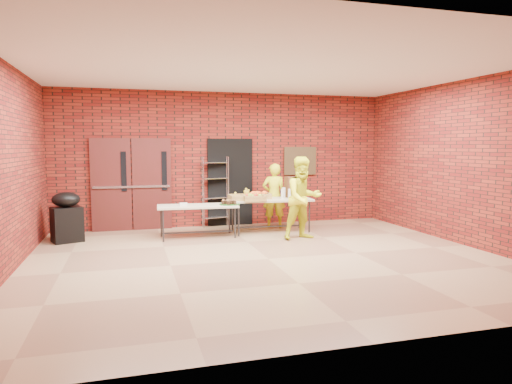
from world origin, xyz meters
TOP-DOWN VIEW (x-y plane):
  - room at (0.00, 0.00)m, footprint 8.08×7.08m
  - double_doors at (-2.20, 3.44)m, footprint 1.78×0.12m
  - dark_doorway at (0.10, 3.46)m, footprint 1.10×0.06m
  - bronze_plaque at (1.90, 3.45)m, footprint 0.85×0.04m
  - wire_rack at (-0.29, 3.32)m, footprint 0.64×0.34m
  - table_left at (-0.88, 2.17)m, footprint 1.71×0.80m
  - table_right at (0.78, 2.36)m, footprint 1.87×0.89m
  - basket_bananas at (0.07, 2.28)m, footprint 0.50×0.39m
  - basket_oranges at (0.53, 2.45)m, footprint 0.50×0.39m
  - basket_apples at (0.33, 2.13)m, footprint 0.48×0.37m
  - muffin_tray at (-0.22, 2.09)m, footprint 0.44×0.44m
  - napkin_box at (-1.17, 2.22)m, footprint 0.16×0.11m
  - coffee_dispenser at (1.39, 2.53)m, footprint 0.36×0.32m
  - cup_stack_front at (1.04, 2.28)m, footprint 0.07×0.07m
  - cup_stack_mid at (1.16, 2.15)m, footprint 0.08×0.08m
  - cup_stack_back at (1.11, 2.43)m, footprint 0.08×0.08m
  - covered_grill at (-3.49, 2.45)m, footprint 0.68×0.63m
  - volunteer_woman at (1.03, 2.88)m, footprint 0.61×0.47m
  - volunteer_man at (1.20, 1.43)m, footprint 0.92×0.77m

SIDE VIEW (x-z plane):
  - covered_grill at x=-3.49m, z-range 0.00..1.01m
  - table_left at x=-0.88m, z-range 0.29..0.97m
  - table_right at x=0.78m, z-range 0.31..1.06m
  - napkin_box at x=-1.17m, z-range 0.68..0.74m
  - muffin_tray at x=-0.22m, z-range 0.68..0.79m
  - volunteer_woman at x=1.03m, z-range 0.00..1.52m
  - basket_apples at x=0.33m, z-range 0.74..0.89m
  - basket_bananas at x=0.07m, z-range 0.74..0.89m
  - basket_oranges at x=0.53m, z-range 0.74..0.90m
  - wire_rack at x=-0.29m, z-range 0.00..1.67m
  - volunteer_man at x=1.20m, z-range 0.00..1.71m
  - cup_stack_front at x=1.04m, z-range 0.75..0.97m
  - cup_stack_mid at x=1.16m, z-range 0.75..0.98m
  - cup_stack_back at x=1.11m, z-range 0.75..0.99m
  - coffee_dispenser at x=1.39m, z-range 0.75..1.22m
  - dark_doorway at x=0.10m, z-range 0.00..2.10m
  - double_doors at x=-2.20m, z-range 0.00..2.10m
  - bronze_plaque at x=1.90m, z-range 1.20..1.90m
  - room at x=0.00m, z-range -0.04..3.24m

